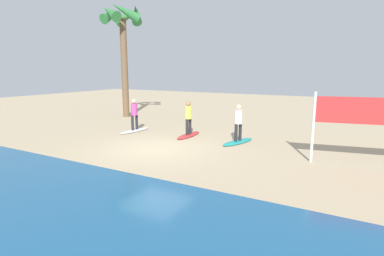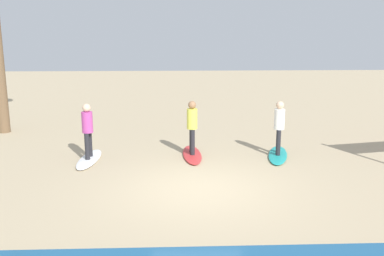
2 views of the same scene
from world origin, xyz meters
The scene contains 7 objects.
ground_plane centered at (0.00, 0.00, 0.00)m, with size 60.00×60.00×0.00m, color tan.
surfboard_teal centered at (-2.59, -2.72, 0.04)m, with size 2.10×0.56×0.09m, color teal.
surfer_teal centered at (-2.59, -2.72, 1.04)m, with size 0.32×0.45×1.64m.
surfboard_red centered at (0.07, -2.87, 0.04)m, with size 2.10×0.56×0.09m, color red.
surfer_red centered at (0.07, -2.87, 1.04)m, with size 0.32×0.46×1.64m.
surfboard_white centered at (3.17, -2.51, 0.04)m, with size 2.10×0.56×0.09m, color white.
surfer_white centered at (3.17, -2.51, 1.04)m, with size 0.32×0.46×1.64m.
Camera 2 is at (0.59, 10.20, 3.92)m, focal length 41.03 mm.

